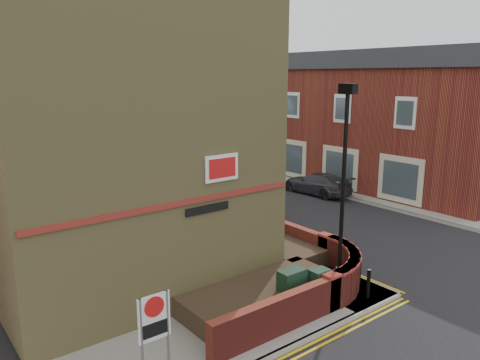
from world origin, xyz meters
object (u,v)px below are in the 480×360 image
utility_cabinet_large (292,290)px  silver_car_near (224,202)px  lamppost (343,190)px  zone_sign (155,325)px

utility_cabinet_large → silver_car_near: 9.45m
silver_car_near → utility_cabinet_large: bearing=-133.6°
utility_cabinet_large → silver_car_near: (3.90, 8.60, 0.05)m
lamppost → silver_car_near: bearing=77.1°
lamppost → silver_car_near: 9.29m
silver_car_near → zone_sign: bearing=-151.6°
lamppost → zone_sign: (-6.60, -0.70, -1.70)m
utility_cabinet_large → silver_car_near: bearing=65.6°
zone_sign → silver_car_near: 12.77m
lamppost → utility_cabinet_large: (-1.90, 0.10, -2.62)m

